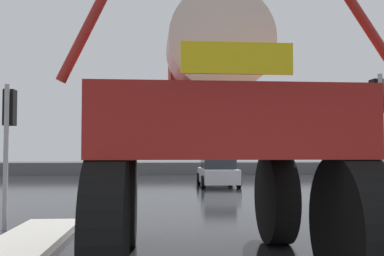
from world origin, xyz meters
TOP-DOWN VIEW (x-y plane):
  - ground_plane at (0.00, 18.00)m, footprint 120.00×120.00m
  - oversize_sprayer at (-0.54, 5.13)m, footprint 4.19×5.25m
  - sedan_ahead at (1.56, 21.57)m, footprint 1.89×4.10m
  - traffic_signal_near_left at (-4.86, 9.01)m, footprint 0.24×0.54m
  - traffic_signal_near_right at (3.95, 9.00)m, footprint 0.24×0.54m
  - traffic_signal_far_left at (-3.44, 26.29)m, footprint 0.24×0.55m
  - roadside_barrier at (0.00, 32.83)m, footprint 25.95×0.24m

SIDE VIEW (x-z plane):
  - ground_plane at x=0.00m, z-range 0.00..0.00m
  - roadside_barrier at x=0.00m, z-range 0.00..0.90m
  - sedan_ahead at x=1.56m, z-range -0.05..1.47m
  - oversize_sprayer at x=-0.54m, z-range -0.21..4.24m
  - traffic_signal_near_left at x=-4.86m, z-range 0.75..4.07m
  - traffic_signal_far_left at x=-3.44m, z-range 0.81..4.34m
  - traffic_signal_near_right at x=3.95m, z-range 0.84..4.48m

